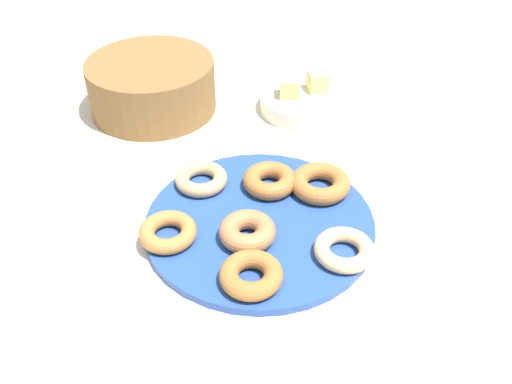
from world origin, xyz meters
TOP-DOWN VIEW (x-y plane):
  - ground_plane at (0.00, 0.00)m, footprint 2.40×2.40m
  - donut_plate at (0.00, 0.00)m, footprint 0.34×0.34m
  - donut_0 at (-0.02, -0.04)m, footprint 0.11×0.11m
  - donut_1 at (0.10, -0.09)m, footprint 0.10×0.10m
  - donut_2 at (0.03, 0.08)m, footprint 0.11×0.11m
  - donut_3 at (0.11, 0.05)m, footprint 0.13×0.13m
  - donut_4 at (-0.08, 0.10)m, footprint 0.09×0.09m
  - donut_5 at (-0.14, -0.01)m, footprint 0.12×0.12m
  - donut_6 at (-0.03, -0.12)m, footprint 0.12×0.12m
  - basket at (-0.14, 0.38)m, footprint 0.30×0.30m
  - fruit_bowl at (0.15, 0.32)m, footprint 0.17×0.17m
  - melon_chunk_left at (0.12, 0.32)m, footprint 0.04×0.04m
  - melon_chunk_right at (0.18, 0.33)m, footprint 0.04×0.04m

SIDE VIEW (x-z plane):
  - ground_plane at x=0.00m, z-range 0.00..0.00m
  - donut_plate at x=0.00m, z-range 0.00..0.01m
  - fruit_bowl at x=0.15m, z-range 0.00..0.03m
  - donut_1 at x=0.10m, z-range 0.01..0.04m
  - donut_4 at x=-0.08m, z-range 0.01..0.04m
  - donut_5 at x=-0.14m, z-range 0.01..0.04m
  - donut_6 at x=-0.03m, z-range 0.01..0.04m
  - donut_2 at x=0.03m, z-range 0.01..0.04m
  - donut_3 at x=0.11m, z-range 0.01..0.04m
  - donut_0 at x=-0.02m, z-range 0.01..0.04m
  - basket at x=-0.14m, z-range 0.00..0.10m
  - melon_chunk_left at x=0.12m, z-range 0.03..0.07m
  - melon_chunk_right at x=0.18m, z-range 0.03..0.07m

